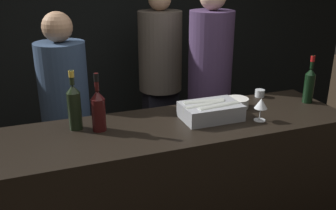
{
  "coord_description": "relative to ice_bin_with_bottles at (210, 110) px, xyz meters",
  "views": [
    {
      "loc": [
        -0.75,
        -1.65,
        1.95
      ],
      "look_at": [
        0.0,
        0.35,
        1.16
      ],
      "focal_mm": 40.0,
      "sensor_mm": 36.0,
      "label": 1
    }
  ],
  "objects": [
    {
      "name": "wine_glass",
      "position": [
        0.28,
        -0.14,
        0.05
      ],
      "size": [
        0.08,
        0.08,
        0.15
      ],
      "color": "silver",
      "rests_on": "bar_counter"
    },
    {
      "name": "person_blond_tee",
      "position": [
        -0.84,
        0.69,
        -0.16
      ],
      "size": [
        0.35,
        0.35,
        1.67
      ],
      "rotation": [
        0.0,
        0.0,
        -1.69
      ],
      "color": "black",
      "rests_on": "ground_plane"
    },
    {
      "name": "person_grey_polo",
      "position": [
        0.12,
        1.32,
        -0.11
      ],
      "size": [
        0.41,
        0.41,
        1.78
      ],
      "rotation": [
        0.0,
        0.0,
        -2.64
      ],
      "color": "black",
      "rests_on": "ground_plane"
    },
    {
      "name": "red_wine_bottle_black_foil",
      "position": [
        -0.7,
        0.07,
        0.08
      ],
      "size": [
        0.08,
        0.08,
        0.35
      ],
      "color": "#380F0F",
      "rests_on": "bar_counter"
    },
    {
      "name": "person_in_hoodie",
      "position": [
        0.35,
        0.72,
        -0.06
      ],
      "size": [
        0.36,
        0.36,
        1.84
      ],
      "rotation": [
        0.0,
        0.0,
        -2.42
      ],
      "color": "black",
      "rests_on": "ground_plane"
    },
    {
      "name": "bowl_white",
      "position": [
        0.27,
        0.12,
        -0.02
      ],
      "size": [
        0.16,
        0.16,
        0.07
      ],
      "color": "silver",
      "rests_on": "bar_counter"
    },
    {
      "name": "wall_back_chalkboard",
      "position": [
        -0.28,
        2.02,
        0.3
      ],
      "size": [
        6.4,
        0.06,
        2.8
      ],
      "color": "black",
      "rests_on": "ground_plane"
    },
    {
      "name": "bar_counter",
      "position": [
        -0.28,
        -0.01,
        -0.58
      ],
      "size": [
        2.33,
        0.64,
        1.04
      ],
      "color": "black",
      "rests_on": "ground_plane"
    },
    {
      "name": "ice_bin_with_bottles",
      "position": [
        0.0,
        0.0,
        0.0
      ],
      "size": [
        0.37,
        0.24,
        0.11
      ],
      "color": "#9EA0A5",
      "rests_on": "bar_counter"
    },
    {
      "name": "red_wine_bottle_burgundy",
      "position": [
        0.79,
        0.03,
        0.08
      ],
      "size": [
        0.07,
        0.07,
        0.34
      ],
      "color": "black",
      "rests_on": "bar_counter"
    },
    {
      "name": "candle_votive",
      "position": [
        0.54,
        0.26,
        -0.03
      ],
      "size": [
        0.07,
        0.07,
        0.05
      ],
      "color": "silver",
      "rests_on": "bar_counter"
    },
    {
      "name": "champagne_bottle",
      "position": [
        -0.82,
        0.14,
        0.09
      ],
      "size": [
        0.08,
        0.08,
        0.36
      ],
      "color": "black",
      "rests_on": "bar_counter"
    }
  ]
}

